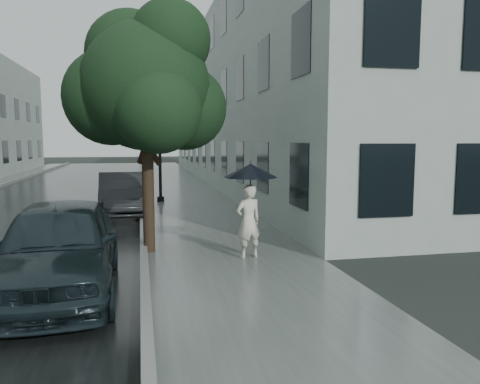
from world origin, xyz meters
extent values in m
plane|color=black|center=(0.00, 0.00, 0.00)|extent=(120.00, 120.00, 0.00)
cube|color=slate|center=(0.25, 12.00, 0.00)|extent=(3.50, 60.00, 0.01)
cube|color=slate|center=(-1.57, 12.00, 0.07)|extent=(0.15, 60.00, 0.15)
cube|color=black|center=(-5.08, 12.00, 0.00)|extent=(6.85, 60.00, 0.00)
cube|color=#94A29B|center=(5.50, 19.50, 4.50)|extent=(7.00, 36.00, 9.00)
cube|color=black|center=(2.02, 19.50, 4.50)|extent=(0.08, 32.40, 7.20)
cube|color=black|center=(-10.32, 30.00, 4.00)|extent=(0.08, 16.20, 6.40)
imported|color=beige|center=(0.53, 2.00, 0.77)|extent=(0.63, 0.51, 1.52)
cylinder|color=black|center=(0.58, 2.03, 1.34)|extent=(0.02, 0.02, 0.65)
cone|color=black|center=(0.58, 2.03, 1.80)|extent=(1.18, 1.18, 0.28)
cylinder|color=black|center=(0.58, 2.03, 1.96)|extent=(0.02, 0.02, 0.08)
cylinder|color=black|center=(0.58, 2.03, 0.98)|extent=(0.03, 0.03, 0.06)
cylinder|color=#332619|center=(-1.45, 3.00, 1.25)|extent=(0.25, 0.25, 2.50)
sphere|color=#16321A|center=(-1.45, 3.00, 3.53)|extent=(2.69, 2.69, 2.69)
sphere|color=#16321A|center=(-0.62, 3.31, 3.12)|extent=(1.85, 1.85, 1.85)
sphere|color=#16321A|center=(-2.18, 3.42, 3.33)|extent=(2.07, 2.07, 2.07)
sphere|color=#16321A|center=(-1.25, 2.27, 3.01)|extent=(1.75, 1.75, 1.75)
sphere|color=#16321A|center=(-1.76, 3.62, 4.26)|extent=(1.96, 1.96, 1.96)
sphere|color=#16321A|center=(-0.94, 2.80, 4.46)|extent=(1.67, 1.67, 1.67)
cylinder|color=black|center=(-0.85, 11.26, 2.37)|extent=(0.12, 0.12, 4.75)
cylinder|color=black|center=(-0.85, 11.26, 0.10)|extent=(0.28, 0.28, 0.20)
cylinder|color=black|center=(-1.09, 11.33, 4.75)|extent=(0.51, 0.20, 0.08)
sphere|color=silver|center=(-1.38, 11.40, 4.70)|extent=(0.32, 0.32, 0.32)
imported|color=black|center=(-2.89, 0.50, 0.75)|extent=(1.89, 4.43, 1.49)
imported|color=black|center=(-2.20, 8.41, 0.68)|extent=(1.68, 4.20, 1.36)
camera|label=1|loc=(-1.61, -7.16, 2.44)|focal=35.00mm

